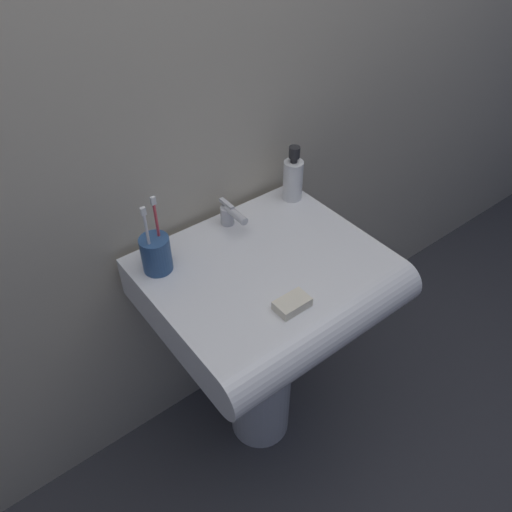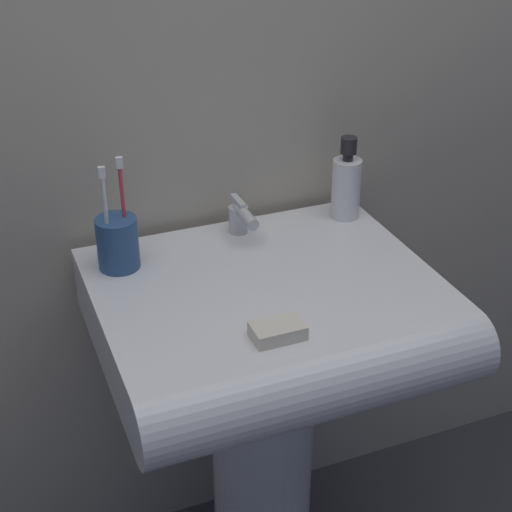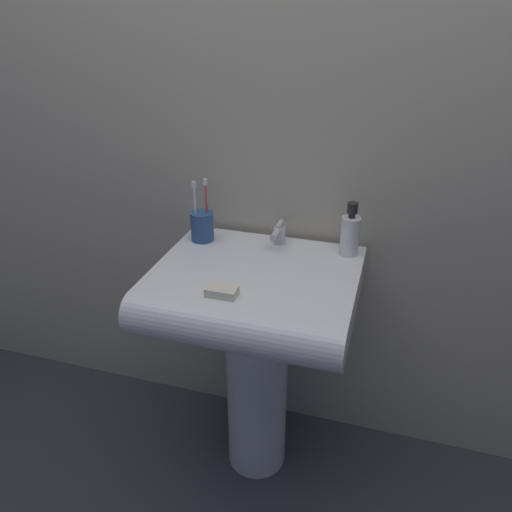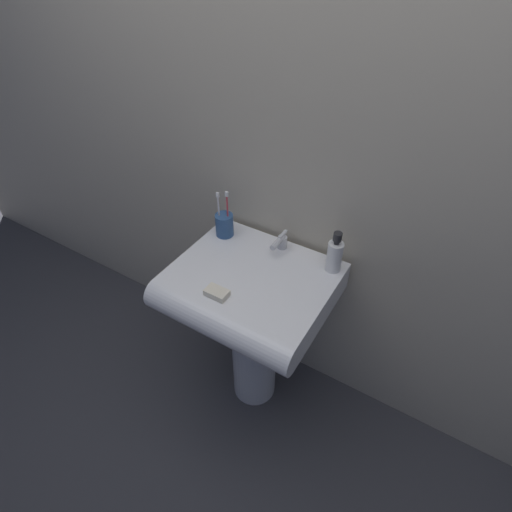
{
  "view_description": "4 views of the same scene",
  "coord_description": "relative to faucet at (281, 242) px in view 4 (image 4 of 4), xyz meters",
  "views": [
    {
      "loc": [
        -0.6,
        -0.75,
        1.64
      ],
      "look_at": [
        -0.02,
        0.0,
        0.81
      ],
      "focal_mm": 35.0,
      "sensor_mm": 36.0,
      "label": 1
    },
    {
      "loc": [
        -0.45,
        -1.09,
        1.5
      ],
      "look_at": [
        -0.02,
        -0.02,
        0.84
      ],
      "focal_mm": 55.0,
      "sensor_mm": 36.0,
      "label": 2
    },
    {
      "loc": [
        0.37,
        -1.24,
        1.49
      ],
      "look_at": [
        -0.01,
        0.03,
        0.81
      ],
      "focal_mm": 35.0,
      "sensor_mm": 36.0,
      "label": 3
    },
    {
      "loc": [
        0.58,
        -0.94,
        1.8
      ],
      "look_at": [
        0.01,
        0.0,
        0.86
      ],
      "focal_mm": 28.0,
      "sensor_mm": 36.0,
      "label": 4
    }
  ],
  "objects": [
    {
      "name": "soap_bottle",
      "position": [
        0.22,
        -0.0,
        0.03
      ],
      "size": [
        0.06,
        0.06,
        0.17
      ],
      "color": "white",
      "rests_on": "sink_basin"
    },
    {
      "name": "ground_plane",
      "position": [
        -0.02,
        -0.17,
        -0.82
      ],
      "size": [
        6.0,
        6.0,
        0.0
      ],
      "primitive_type": "plane",
      "color": "#38383D",
      "rests_on": "ground"
    },
    {
      "name": "toothbrush_cup",
      "position": [
        -0.25,
        -0.03,
        0.01
      ],
      "size": [
        0.07,
        0.07,
        0.21
      ],
      "color": "#2D5184",
      "rests_on": "sink_basin"
    },
    {
      "name": "sink_basin",
      "position": [
        -0.02,
        -0.22,
        -0.1
      ],
      "size": [
        0.59,
        0.52,
        0.12
      ],
      "color": "white",
      "rests_on": "sink_pedestal"
    },
    {
      "name": "sink_pedestal",
      "position": [
        -0.02,
        -0.17,
        -0.49
      ],
      "size": [
        0.2,
        0.2,
        0.66
      ],
      "primitive_type": "cylinder",
      "color": "white",
      "rests_on": "ground"
    },
    {
      "name": "wall_back",
      "position": [
        -0.02,
        0.11,
        0.38
      ],
      "size": [
        5.0,
        0.05,
        2.4
      ],
      "primitive_type": "cube",
      "color": "#B7AD99",
      "rests_on": "ground"
    },
    {
      "name": "bar_soap",
      "position": [
        -0.07,
        -0.34,
        -0.03
      ],
      "size": [
        0.08,
        0.05,
        0.02
      ],
      "primitive_type": "cube",
      "color": "silver",
      "rests_on": "sink_basin"
    },
    {
      "name": "faucet",
      "position": [
        0.0,
        0.0,
        0.0
      ],
      "size": [
        0.04,
        0.11,
        0.07
      ],
      "color": "silver",
      "rests_on": "sink_basin"
    }
  ]
}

